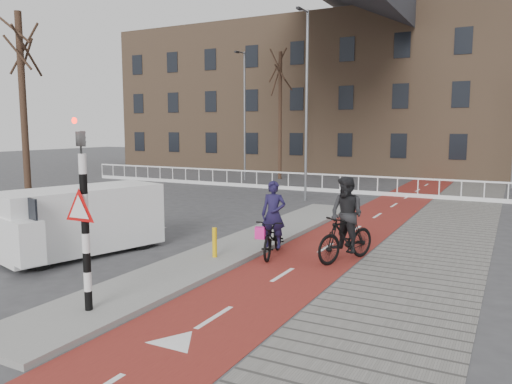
% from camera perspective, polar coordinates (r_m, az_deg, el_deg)
% --- Properties ---
extents(ground, '(120.00, 120.00, 0.00)m').
position_cam_1_polar(ground, '(11.03, -8.66, -11.00)').
color(ground, '#38383A').
rests_on(ground, ground).
extents(bike_lane, '(2.50, 60.00, 0.01)m').
position_cam_1_polar(bike_lane, '(19.32, 12.98, -3.11)').
color(bike_lane, maroon).
rests_on(bike_lane, ground).
extents(sidewalk, '(3.00, 60.00, 0.01)m').
position_cam_1_polar(sidewalk, '(18.83, 21.26, -3.70)').
color(sidewalk, slate).
rests_on(sidewalk, ground).
extents(curb_island, '(1.80, 16.00, 0.12)m').
position_cam_1_polar(curb_island, '(14.62, -1.56, -6.07)').
color(curb_island, gray).
rests_on(curb_island, ground).
extents(traffic_signal, '(0.80, 0.80, 3.68)m').
position_cam_1_polar(traffic_signal, '(9.47, -19.10, -1.96)').
color(traffic_signal, black).
rests_on(traffic_signal, curb_island).
extents(bollard, '(0.12, 0.12, 0.78)m').
position_cam_1_polar(bollard, '(13.01, -4.75, -5.76)').
color(bollard, yellow).
rests_on(bollard, curb_island).
extents(cyclist_near, '(1.12, 2.07, 2.04)m').
position_cam_1_polar(cyclist_near, '(13.46, 1.99, -4.48)').
color(cyclist_near, black).
rests_on(cyclist_near, bike_lane).
extents(cyclist_far, '(1.36, 2.15, 2.21)m').
position_cam_1_polar(cyclist_far, '(13.09, 10.28, -3.92)').
color(cyclist_far, black).
rests_on(cyclist_far, bike_lane).
extents(van, '(2.82, 4.58, 1.84)m').
position_cam_1_polar(van, '(14.44, -19.37, -2.98)').
color(van, white).
rests_on(van, ground).
extents(railing, '(28.00, 0.10, 0.99)m').
position_cam_1_polar(railing, '(27.96, 3.72, 0.89)').
color(railing, silver).
rests_on(railing, ground).
extents(townhouse_row, '(46.00, 10.00, 15.90)m').
position_cam_1_polar(townhouse_row, '(41.68, 15.04, 13.13)').
color(townhouse_row, '#7F6047').
rests_on(townhouse_row, ground).
extents(tree_left, '(0.29, 0.29, 8.28)m').
position_cam_1_polar(tree_left, '(23.74, -25.03, 8.34)').
color(tree_left, black).
rests_on(tree_left, ground).
extents(tree_mid, '(0.24, 0.24, 8.43)m').
position_cam_1_polar(tree_mid, '(33.79, 2.76, 8.65)').
color(tree_mid, black).
rests_on(tree_mid, ground).
extents(streetlight_near, '(0.12, 0.12, 8.78)m').
position_cam_1_polar(streetlight_near, '(23.69, 5.79, 9.59)').
color(streetlight_near, slate).
rests_on(streetlight_near, ground).
extents(streetlight_left, '(0.12, 0.12, 8.31)m').
position_cam_1_polar(streetlight_left, '(32.99, -1.31, 8.58)').
color(streetlight_left, slate).
rests_on(streetlight_left, ground).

